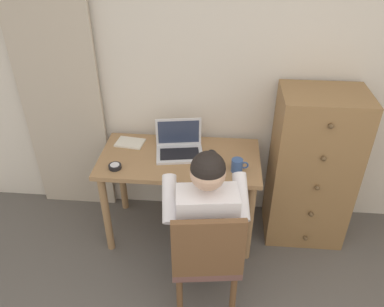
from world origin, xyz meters
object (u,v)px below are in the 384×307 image
object	(u,v)px
desk	(180,169)
notebook_pad	(130,143)
laptop	(179,146)
desk_clock	(115,166)
dresser	(311,169)
computer_mouse	(213,153)
coffee_mug	(237,165)
person_seated	(205,213)
chair	(206,255)

from	to	relation	value
desk	notebook_pad	xyz separation A→B (m)	(-0.40, 0.15, 0.12)
desk	laptop	world-z (taller)	laptop
desk	laptop	xyz separation A→B (m)	(-0.01, 0.06, 0.16)
desk_clock	notebook_pad	bearing A→B (deg)	84.72
dresser	computer_mouse	xyz separation A→B (m)	(-0.75, -0.05, 0.13)
computer_mouse	coffee_mug	distance (m)	0.26
desk	coffee_mug	size ratio (longest dim) A/B	9.80
notebook_pad	coffee_mug	xyz separation A→B (m)	(0.82, -0.30, 0.04)
notebook_pad	coffee_mug	distance (m)	0.87
desk	dresser	xyz separation A→B (m)	(0.99, 0.10, -0.00)
person_seated	desk	bearing A→B (deg)	112.99
person_seated	notebook_pad	size ratio (longest dim) A/B	5.65
laptop	coffee_mug	size ratio (longest dim) A/B	3.12
laptop	notebook_pad	distance (m)	0.41
dresser	person_seated	distance (m)	0.98
desk	coffee_mug	xyz separation A→B (m)	(0.42, -0.14, 0.16)
computer_mouse	coffee_mug	size ratio (longest dim) A/B	0.83
person_seated	dresser	bearing A→B (deg)	38.52
chair	computer_mouse	bearing A→B (deg)	89.87
chair	laptop	size ratio (longest dim) A/B	2.32
notebook_pad	coffee_mug	world-z (taller)	coffee_mug
chair	computer_mouse	distance (m)	0.79
desk	desk_clock	xyz separation A→B (m)	(-0.44, -0.18, 0.13)
chair	desk_clock	xyz separation A→B (m)	(-0.67, 0.51, 0.27)
computer_mouse	desk	bearing A→B (deg)	165.34
chair	person_seated	world-z (taller)	person_seated
dresser	chair	world-z (taller)	dresser
laptop	desk_clock	world-z (taller)	laptop
dresser	laptop	size ratio (longest dim) A/B	3.30
laptop	computer_mouse	world-z (taller)	laptop
desk_clock	notebook_pad	world-z (taller)	desk_clock
chair	notebook_pad	bearing A→B (deg)	127.13
desk_clock	coffee_mug	xyz separation A→B (m)	(0.85, 0.04, 0.03)
chair	coffee_mug	size ratio (longest dim) A/B	7.25
person_seated	notebook_pad	xyz separation A→B (m)	(-0.62, 0.67, 0.07)
dresser	desk_clock	xyz separation A→B (m)	(-1.42, -0.28, 0.13)
desk	desk_clock	size ratio (longest dim) A/B	13.06
dresser	computer_mouse	size ratio (longest dim) A/B	12.39
laptop	notebook_pad	size ratio (longest dim) A/B	1.79
laptop	notebook_pad	bearing A→B (deg)	167.33
notebook_pad	coffee_mug	size ratio (longest dim) A/B	1.75
computer_mouse	coffee_mug	bearing A→B (deg)	-70.74
coffee_mug	laptop	bearing A→B (deg)	154.16
desk	chair	world-z (taller)	chair
desk_clock	desk	bearing A→B (deg)	22.74
desk	dresser	world-z (taller)	dresser
desk	person_seated	bearing A→B (deg)	-67.01
desk	laptop	bearing A→B (deg)	98.34
desk	desk_clock	world-z (taller)	desk_clock
laptop	person_seated	bearing A→B (deg)	-68.53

